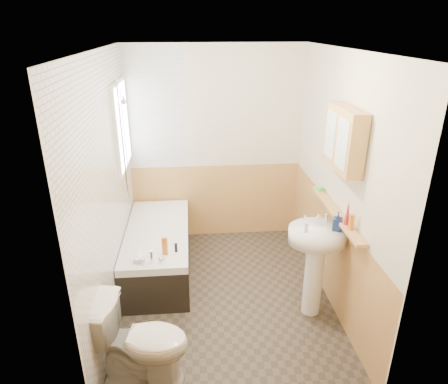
{
  "coord_description": "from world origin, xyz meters",
  "views": [
    {
      "loc": [
        -0.32,
        -3.5,
        2.7
      ],
      "look_at": [
        0.0,
        0.15,
        1.15
      ],
      "focal_mm": 32.0,
      "sensor_mm": 36.0,
      "label": 1
    }
  ],
  "objects_px": {
    "pine_shelf": "(336,213)",
    "medicine_cabinet": "(344,139)",
    "sink": "(316,253)",
    "bathtub": "(158,249)",
    "toilet": "(141,341)"
  },
  "relations": [
    {
      "from": "toilet",
      "to": "sink",
      "type": "relative_size",
      "value": 0.71
    },
    {
      "from": "bathtub",
      "to": "medicine_cabinet",
      "type": "relative_size",
      "value": 2.63
    },
    {
      "from": "bathtub",
      "to": "pine_shelf",
      "type": "relative_size",
      "value": 1.27
    },
    {
      "from": "pine_shelf",
      "to": "medicine_cabinet",
      "type": "bearing_deg",
      "value": -115.48
    },
    {
      "from": "bathtub",
      "to": "sink",
      "type": "bearing_deg",
      "value": -29.07
    },
    {
      "from": "bathtub",
      "to": "medicine_cabinet",
      "type": "height_order",
      "value": "medicine_cabinet"
    },
    {
      "from": "bathtub",
      "to": "medicine_cabinet",
      "type": "distance_m",
      "value": 2.43
    },
    {
      "from": "sink",
      "to": "pine_shelf",
      "type": "height_order",
      "value": "sink"
    },
    {
      "from": "sink",
      "to": "pine_shelf",
      "type": "relative_size",
      "value": 0.85
    },
    {
      "from": "pine_shelf",
      "to": "bathtub",
      "type": "bearing_deg",
      "value": 157.22
    },
    {
      "from": "sink",
      "to": "medicine_cabinet",
      "type": "relative_size",
      "value": 1.76
    },
    {
      "from": "toilet",
      "to": "sink",
      "type": "distance_m",
      "value": 1.77
    },
    {
      "from": "bathtub",
      "to": "pine_shelf",
      "type": "height_order",
      "value": "pine_shelf"
    },
    {
      "from": "medicine_cabinet",
      "to": "toilet",
      "type": "bearing_deg",
      "value": -156.82
    },
    {
      "from": "sink",
      "to": "pine_shelf",
      "type": "bearing_deg",
      "value": 32.52
    }
  ]
}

